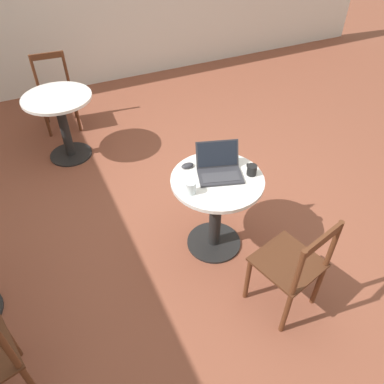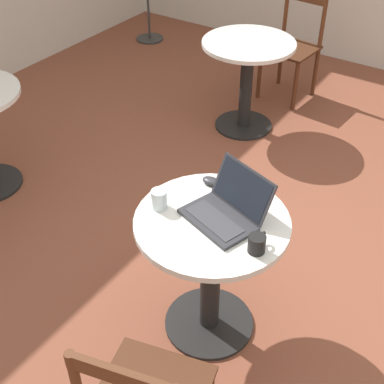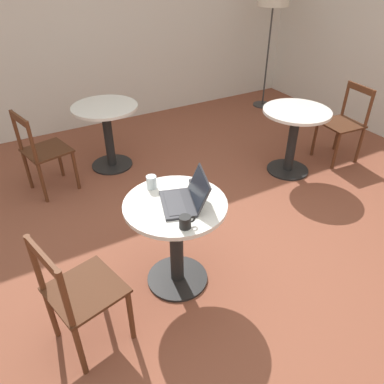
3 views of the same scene
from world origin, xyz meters
name	(u,v)px [view 1 (image 1 of 3)]	position (x,y,z in m)	size (l,w,h in m)	color
ground_plane	(195,215)	(0.00, 0.00, 0.00)	(16.00, 16.00, 0.00)	brown
cafe_table_near	(216,200)	(-0.38, 0.00, 0.51)	(0.71, 0.71, 0.73)	black
cafe_table_mid	(61,116)	(1.49, 0.85, 0.51)	(0.71, 0.71, 0.73)	black
chair_near_left	(293,266)	(-1.13, -0.19, 0.44)	(0.50, 0.50, 0.87)	#562D19
chair_mid_right	(56,92)	(2.21, 0.79, 0.44)	(0.44, 0.44, 0.87)	#562D19
laptop	(219,169)	(-0.33, -0.04, 0.77)	(0.38, 0.40, 0.21)	#2D2D33
mouse	(187,166)	(-0.15, 0.14, 0.74)	(0.06, 0.10, 0.03)	#2D2D33
mug	(252,170)	(-0.44, -0.26, 0.77)	(0.11, 0.07, 0.08)	black
drinking_glass	(191,188)	(-0.44, 0.25, 0.77)	(0.07, 0.07, 0.09)	silver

